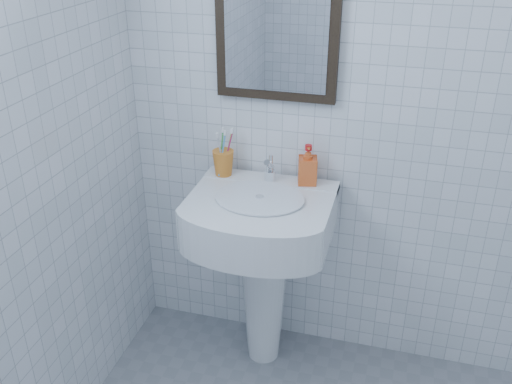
% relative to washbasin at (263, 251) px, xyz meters
% --- Properties ---
extents(wall_back, '(2.20, 0.02, 2.50)m').
position_rel_washbasin_xyz_m(wall_back, '(0.44, 0.21, 0.64)').
color(wall_back, white).
rests_on(wall_back, ground).
extents(washbasin, '(0.59, 0.43, 0.91)m').
position_rel_washbasin_xyz_m(washbasin, '(0.00, 0.00, 0.00)').
color(washbasin, white).
rests_on(washbasin, ground).
extents(faucet, '(0.05, 0.11, 0.12)m').
position_rel_washbasin_xyz_m(faucet, '(0.00, 0.11, 0.34)').
color(faucet, silver).
rests_on(faucet, washbasin).
extents(toothbrush_cup, '(0.12, 0.12, 0.11)m').
position_rel_washbasin_xyz_m(toothbrush_cup, '(-0.21, 0.12, 0.35)').
color(toothbrush_cup, orange).
rests_on(toothbrush_cup, washbasin).
extents(soap_dispenser, '(0.09, 0.10, 0.17)m').
position_rel_washbasin_xyz_m(soap_dispenser, '(0.16, 0.13, 0.38)').
color(soap_dispenser, red).
rests_on(soap_dispenser, washbasin).
extents(wall_mirror, '(0.50, 0.04, 0.62)m').
position_rel_washbasin_xyz_m(wall_mirror, '(0.00, 0.19, 0.94)').
color(wall_mirror, black).
rests_on(wall_mirror, wall_back).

